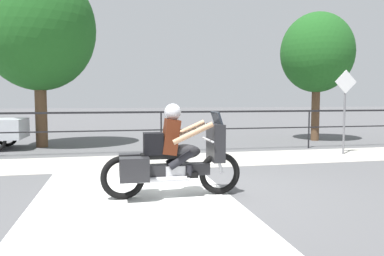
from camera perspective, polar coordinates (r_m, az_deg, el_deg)
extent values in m
plane|color=#565659|center=(7.02, 0.68, -9.59)|extent=(120.00, 120.00, 0.00)
cube|color=#B7B2A8|center=(10.30, -3.53, -5.01)|extent=(44.00, 2.40, 0.01)
cube|color=silver|center=(6.67, -8.84, -10.37)|extent=(3.35, 6.00, 0.01)
cube|color=black|center=(11.76, -4.74, 2.43)|extent=(36.00, 0.04, 0.06)
cube|color=black|center=(11.80, -4.72, -0.28)|extent=(36.00, 0.03, 0.04)
cylinder|color=black|center=(11.80, -4.72, -0.60)|extent=(0.05, 0.05, 1.31)
cylinder|color=black|center=(13.44, 17.38, -0.16)|extent=(0.05, 0.05, 1.31)
torus|color=black|center=(6.75, 4.24, -6.90)|extent=(0.75, 0.11, 0.75)
torus|color=black|center=(6.49, -10.48, -7.43)|extent=(0.75, 0.11, 0.75)
cube|color=#232326|center=(6.55, -2.97, -6.36)|extent=(1.29, 0.22, 0.20)
cube|color=silver|center=(6.56, -2.67, -6.78)|extent=(0.34, 0.26, 0.26)
ellipsoid|color=#232326|center=(6.53, -1.21, -3.62)|extent=(0.57, 0.30, 0.26)
cube|color=black|center=(6.48, -4.47, -4.24)|extent=(0.75, 0.28, 0.08)
cube|color=#232326|center=(6.64, 3.61, -2.19)|extent=(0.20, 0.59, 0.66)
cube|color=#1E232B|center=(6.61, 3.79, 1.51)|extent=(0.10, 0.50, 0.24)
cylinder|color=silver|center=(6.60, 2.44, -1.79)|extent=(0.04, 0.70, 0.04)
cylinder|color=silver|center=(6.39, -4.56, -7.83)|extent=(0.94, 0.09, 0.09)
cube|color=#232326|center=(6.23, -8.77, -6.26)|extent=(0.48, 0.28, 0.39)
cube|color=#232326|center=(6.70, -9.01, -5.50)|extent=(0.48, 0.28, 0.39)
cylinder|color=silver|center=(6.69, 4.01, -4.56)|extent=(0.19, 0.06, 0.56)
cube|color=#4C1E0F|center=(6.46, -3.29, -1.31)|extent=(0.32, 0.36, 0.63)
sphere|color=tan|center=(6.43, -2.96, 2.27)|extent=(0.23, 0.23, 0.23)
sphere|color=#B7B7BC|center=(6.43, -2.96, 2.45)|extent=(0.29, 0.29, 0.29)
cylinder|color=black|center=(6.39, -1.73, -4.90)|extent=(0.44, 0.13, 0.34)
cylinder|color=black|center=(6.45, -0.41, -6.43)|extent=(0.11, 0.11, 0.18)
cube|color=black|center=(6.48, 0.03, -7.20)|extent=(0.20, 0.10, 0.09)
cylinder|color=black|center=(6.68, -2.20, -4.48)|extent=(0.44, 0.13, 0.34)
cylinder|color=black|center=(6.74, -0.93, -5.96)|extent=(0.11, 0.11, 0.18)
cube|color=black|center=(6.76, -0.51, -6.69)|extent=(0.20, 0.10, 0.09)
cylinder|color=tan|center=(6.22, 0.16, -0.81)|extent=(0.70, 0.09, 0.38)
cylinder|color=tan|center=(6.80, -0.91, -0.35)|extent=(0.70, 0.09, 0.38)
cube|color=black|center=(6.43, -5.93, -2.38)|extent=(0.32, 0.30, 0.37)
torus|color=black|center=(14.84, -26.37, -1.12)|extent=(0.74, 0.11, 0.74)
cylinder|color=slate|center=(12.27, 22.19, 1.72)|extent=(0.06, 0.06, 2.36)
cube|color=white|center=(12.25, 22.39, 6.52)|extent=(0.71, 0.02, 0.71)
cylinder|color=brown|center=(15.93, 18.29, 2.39)|extent=(0.32, 0.32, 2.35)
ellipsoid|color=#1E561E|center=(16.02, 18.51, 10.85)|extent=(2.88, 2.88, 3.17)
cylinder|color=brown|center=(14.10, -22.01, 2.36)|extent=(0.40, 0.40, 2.51)
ellipsoid|color=#1E561E|center=(14.29, -22.36, 13.83)|extent=(3.85, 3.85, 4.24)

